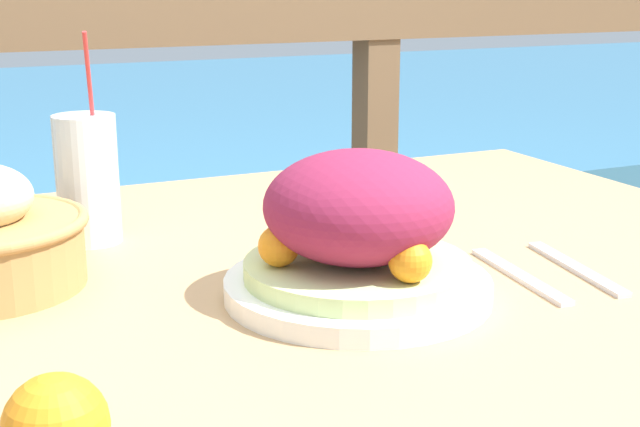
{
  "coord_description": "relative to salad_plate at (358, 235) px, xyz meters",
  "views": [
    {
      "loc": [
        -0.39,
        -0.83,
        1.06
      ],
      "look_at": [
        -0.01,
        0.01,
        0.81
      ],
      "focal_mm": 50.0,
      "sensor_mm": 36.0,
      "label": 1
    }
  ],
  "objects": [
    {
      "name": "railing_fence",
      "position": [
        0.01,
        0.84,
        -0.08
      ],
      "size": [
        2.8,
        0.08,
        1.02
      ],
      "color": "brown",
      "rests_on": "ground_plane"
    },
    {
      "name": "sea_backdrop",
      "position": [
        0.01,
        3.34,
        -0.57
      ],
      "size": [
        12.0,
        4.0,
        0.47
      ],
      "color": "teal",
      "rests_on": "ground_plane"
    },
    {
      "name": "salad_plate",
      "position": [
        0.0,
        0.0,
        0.0
      ],
      "size": [
        0.26,
        0.26,
        0.15
      ],
      "color": "white",
      "rests_on": "patio_table"
    },
    {
      "name": "fork",
      "position": [
        0.18,
        -0.02,
        -0.06
      ],
      "size": [
        0.04,
        0.18,
        0.0
      ],
      "color": "silver",
      "rests_on": "patio_table"
    },
    {
      "name": "knife",
      "position": [
        0.25,
        -0.03,
        -0.06
      ],
      "size": [
        0.04,
        0.18,
        0.0
      ],
      "color": "silver",
      "rests_on": "patio_table"
    },
    {
      "name": "orange_near_basket",
      "position": [
        -0.32,
        -0.21,
        -0.03
      ],
      "size": [
        0.07,
        0.07,
        0.07
      ],
      "color": "orange",
      "rests_on": "patio_table"
    },
    {
      "name": "patio_table",
      "position": [
        0.01,
        0.09,
        -0.15
      ],
      "size": [
        1.16,
        0.96,
        0.75
      ],
      "color": "tan",
      "rests_on": "ground_plane"
    },
    {
      "name": "drink_glass",
      "position": [
        -0.2,
        0.3,
        0.01
      ],
      "size": [
        0.07,
        0.07,
        0.25
      ],
      "color": "silver",
      "rests_on": "patio_table"
    }
  ]
}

